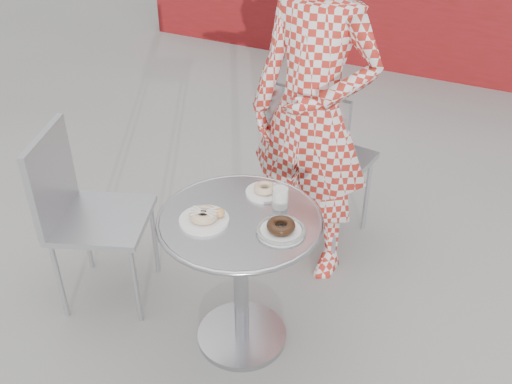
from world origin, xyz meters
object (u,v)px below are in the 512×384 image
at_px(plate_checker, 281,229).
at_px(chair_far, 319,192).
at_px(seated_person, 313,113).
at_px(plate_near, 205,217).
at_px(bistro_table, 240,250).
at_px(milk_cup, 280,197).
at_px(chair_left, 105,249).
at_px(plate_far, 265,190).

bearing_deg(plate_checker, chair_far, 101.43).
height_order(seated_person, plate_near, seated_person).
bearing_deg(bistro_table, milk_cup, 52.24).
relative_size(seated_person, plate_checker, 8.98).
xyz_separation_m(plate_near, plate_checker, (0.29, 0.07, -0.01)).
height_order(plate_checker, milk_cup, milk_cup).
bearing_deg(seated_person, chair_far, 99.77).
bearing_deg(milk_cup, bistro_table, -127.76).
relative_size(bistro_table, chair_left, 0.77).
relative_size(chair_left, plate_near, 4.48).
distance_m(chair_far, milk_cup, 0.85).
height_order(chair_far, milk_cup, chair_far).
relative_size(plate_near, milk_cup, 1.83).
bearing_deg(plate_checker, plate_near, -165.95).
height_order(chair_far, plate_checker, chair_far).
bearing_deg(chair_left, seated_person, -69.49).
height_order(seated_person, plate_checker, seated_person).
relative_size(chair_far, plate_near, 4.86).
bearing_deg(plate_far, milk_cup, -31.94).
height_order(bistro_table, milk_cup, milk_cup).
bearing_deg(chair_left, milk_cup, -100.38).
relative_size(chair_left, milk_cup, 8.18).
relative_size(bistro_table, plate_near, 3.44).
relative_size(bistro_table, plate_checker, 3.53).
height_order(chair_far, seated_person, seated_person).
bearing_deg(milk_cup, plate_far, 148.06).
bearing_deg(chair_far, bistro_table, 95.85).
bearing_deg(plate_checker, plate_far, 129.59).
distance_m(chair_left, plate_near, 0.75).
distance_m(chair_left, plate_checker, 1.00).
xyz_separation_m(chair_far, seated_person, (0.02, -0.21, 0.57)).
height_order(bistro_table, plate_checker, plate_checker).
bearing_deg(chair_left, plate_far, -94.20).
bearing_deg(chair_far, milk_cup, 104.29).
bearing_deg(plate_far, chair_left, -161.86).
bearing_deg(plate_far, plate_checker, -50.41).
bearing_deg(plate_near, chair_far, 83.05).
bearing_deg(plate_near, chair_left, 175.61).
distance_m(chair_left, plate_far, 0.88).
height_order(chair_far, plate_far, chair_far).
bearing_deg(plate_checker, milk_cup, 116.55).
bearing_deg(bistro_table, plate_checker, -2.96).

